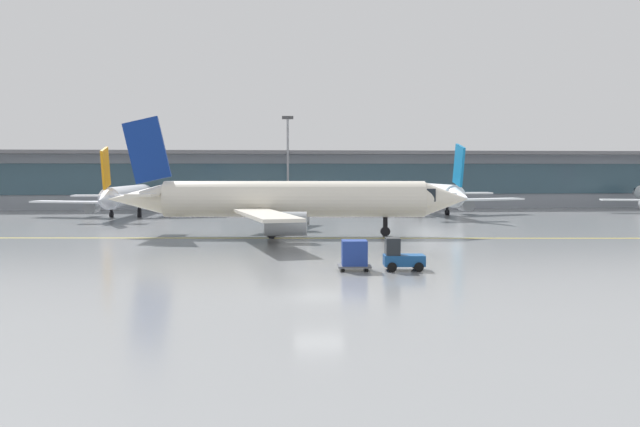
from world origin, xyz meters
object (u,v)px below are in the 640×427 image
(cargo_dolly_lead, at_px, (354,254))
(taxiing_regional_jet, at_px, (290,200))
(gate_airplane_1, at_px, (127,196))
(apron_light_mast_1, at_px, (288,159))
(baggage_tug, at_px, (401,256))
(gate_airplane_2, at_px, (431,194))

(cargo_dolly_lead, bearing_deg, taxiing_regional_jet, 101.46)
(gate_airplane_1, height_order, apron_light_mast_1, apron_light_mast_1)
(apron_light_mast_1, bearing_deg, gate_airplane_1, -148.97)
(cargo_dolly_lead, bearing_deg, gate_airplane_1, 118.17)
(apron_light_mast_1, bearing_deg, taxiing_regional_jet, -91.96)
(gate_airplane_1, bearing_deg, taxiing_regional_jet, -142.46)
(taxiing_regional_jet, relative_size, apron_light_mast_1, 2.35)
(baggage_tug, xyz_separation_m, apron_light_mast_1, (-4.61, 67.59, 7.30))
(gate_airplane_1, xyz_separation_m, taxiing_regional_jet, (21.14, -30.19, 0.71))
(gate_airplane_2, height_order, apron_light_mast_1, apron_light_mast_1)
(taxiing_regional_jet, xyz_separation_m, baggage_tug, (6.11, -23.78, -2.60))
(baggage_tug, distance_m, apron_light_mast_1, 68.14)
(baggage_tug, xyz_separation_m, cargo_dolly_lead, (-2.96, 0.20, 0.16))
(baggage_tug, height_order, apron_light_mast_1, apron_light_mast_1)
(gate_airplane_1, height_order, baggage_tug, gate_airplane_1)
(gate_airplane_2, height_order, cargo_dolly_lead, gate_airplane_2)
(apron_light_mast_1, bearing_deg, cargo_dolly_lead, -88.60)
(gate_airplane_2, relative_size, baggage_tug, 11.02)
(gate_airplane_1, relative_size, apron_light_mast_1, 1.87)
(taxiing_regional_jet, xyz_separation_m, cargo_dolly_lead, (3.15, -23.58, -2.44))
(gate_airplane_2, bearing_deg, cargo_dolly_lead, 157.89)
(gate_airplane_1, distance_m, apron_light_mast_1, 26.97)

